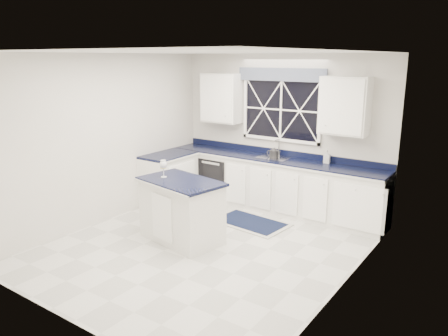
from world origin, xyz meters
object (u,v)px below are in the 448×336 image
Objects in this scene: faucet at (278,147)px; soap_bottle at (327,157)px; dishwasher at (221,178)px; kettle at (274,153)px; wine_glass at (163,165)px; island at (182,210)px.

faucet is 0.92m from soap_bottle.
kettle is (1.10, 0.04, 0.61)m from dishwasher.
dishwasher is 3.17× the size of wine_glass.
dishwasher is at bearing 100.29° from wine_glass.
faucet is at bearing 88.94° from island.
kettle is 1.16× the size of soap_bottle.
kettle is (0.43, 1.98, 0.56)m from island.
kettle reaches higher than island.
soap_bottle reaches higher than dishwasher.
soap_bottle is (0.92, -0.02, -0.05)m from faucet.
wine_glass is (-0.74, -2.00, 0.08)m from kettle.
faucet is at bearing 10.02° from dishwasher.
faucet reaches higher than kettle.
island is at bearing -109.59° from kettle.
dishwasher is 3.24× the size of kettle.
wine_glass is at bearing -165.49° from island.
soap_bottle is at bearing 4.85° from dishwasher.
faucet is 1.17× the size of wine_glass.
faucet reaches higher than soap_bottle.
wine_glass is (0.36, -1.96, 0.69)m from dishwasher.
dishwasher is at bearing 174.73° from kettle.
dishwasher is 1.31m from faucet.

